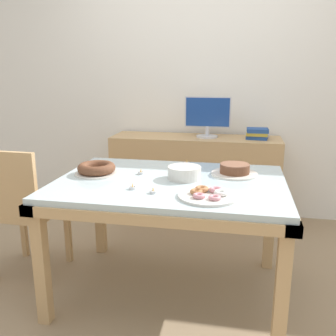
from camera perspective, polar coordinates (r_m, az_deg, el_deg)
ground_plane at (r=2.65m, az=0.33°, el=-18.12°), size 12.00×12.00×0.00m
wall_back at (r=3.79m, az=4.92°, el=12.49°), size 8.00×0.10×2.60m
dining_table at (r=2.36m, az=0.36°, el=-4.04°), size 1.44×1.04×0.77m
chair at (r=2.78m, az=-21.39°, el=-5.56°), size 0.43×0.43×0.94m
sideboard at (r=3.64m, az=4.10°, el=-1.72°), size 1.58×0.44×0.83m
computer_monitor at (r=3.51m, az=6.05°, el=7.73°), size 0.42×0.20×0.38m
book_stack at (r=3.52m, az=13.46°, el=5.12°), size 0.21×0.18×0.10m
cake_chocolate_round at (r=2.48m, az=10.12°, el=-0.32°), size 0.30×0.30×0.07m
cake_golden_bundt at (r=2.49m, az=-10.83°, el=-0.14°), size 0.28×0.28×0.07m
pastry_platter at (r=2.03m, az=6.15°, el=-4.05°), size 0.33×0.33×0.04m
plate_stack at (r=2.35m, az=2.51°, el=-0.72°), size 0.21×0.21×0.08m
tealight_near_cakes at (r=2.46m, az=-4.16°, el=-0.73°), size 0.04×0.04×0.04m
tealight_right_edge at (r=2.08m, az=-2.28°, el=-3.61°), size 0.04×0.04×0.04m
tealight_near_front at (r=2.73m, az=2.90°, el=0.79°), size 0.04×0.04×0.04m
tealight_centre at (r=2.15m, az=-5.43°, el=-2.99°), size 0.04×0.04×0.04m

